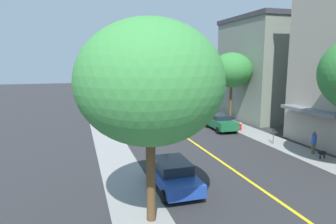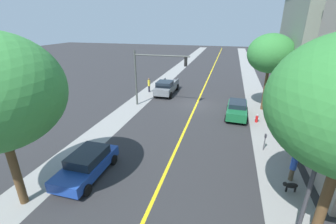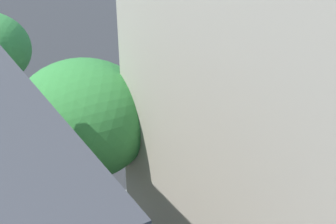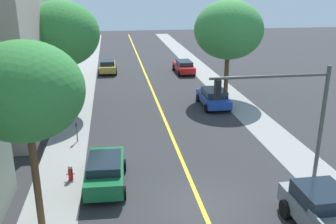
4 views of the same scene
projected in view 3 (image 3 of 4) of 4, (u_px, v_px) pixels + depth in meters
ground_plane at (235, 106)px, 31.97m from camera, size 140.00×140.00×0.00m
sidewalk_left at (299, 140)px, 26.82m from camera, size 2.54×126.00×0.01m
sidewalk_right at (188, 81)px, 37.12m from camera, size 2.54×126.00×0.01m
road_centerline_stripe at (235, 106)px, 31.97m from camera, size 0.20×126.00×0.00m
pale_office_building at (290, 124)px, 13.17m from camera, size 12.46×7.63×14.43m
street_tree_right_corner at (319, 60)px, 24.36m from camera, size 4.41×4.41×7.67m
street_tree_left_far at (84, 118)px, 16.38m from camera, size 5.86×5.86×8.49m
fire_hydrant at (257, 144)px, 25.54m from camera, size 0.44×0.24×0.81m
parking_meter at (195, 161)px, 22.88m from camera, size 0.12×0.18×1.27m
traffic_light_mast at (188, 48)px, 32.88m from camera, size 5.91×0.32×5.91m
street_lamp at (68, 149)px, 17.54m from camera, size 0.70×0.36×6.90m
blue_sedan_right_curb at (46, 118)px, 28.21m from camera, size 2.12×4.45×1.49m
green_sedan_left_curb at (248, 125)px, 27.12m from camera, size 2.16×4.36×1.52m
grey_pickup_truck at (230, 74)px, 36.42m from camera, size 2.27×5.61×1.81m
pedestrian_yellow_shirt at (215, 66)px, 38.31m from camera, size 0.31×0.31×1.85m
pedestrian_blue_shirt at (159, 187)px, 20.49m from camera, size 0.34×0.34×1.67m
small_dog at (138, 198)px, 20.38m from camera, size 0.84×0.44×0.62m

